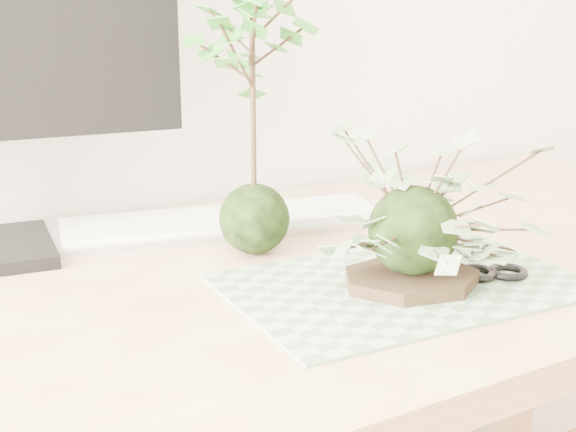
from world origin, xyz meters
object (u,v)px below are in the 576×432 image
(keyboard, at_px, (223,222))
(ivy_kokedama, at_px, (415,189))
(desk, at_px, (292,333))
(maple_kokedama, at_px, (252,44))

(keyboard, bearing_deg, ivy_kokedama, -63.71)
(desk, relative_size, maple_kokedama, 4.12)
(keyboard, bearing_deg, maple_kokedama, -84.02)
(desk, relative_size, ivy_kokedama, 4.16)
(desk, distance_m, keyboard, 0.22)
(maple_kokedama, xyz_separation_m, keyboard, (0.01, 0.12, -0.26))
(desk, relative_size, keyboard, 3.11)
(desk, height_order, ivy_kokedama, ivy_kokedama)
(keyboard, bearing_deg, desk, -78.71)
(desk, distance_m, maple_kokedama, 0.37)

